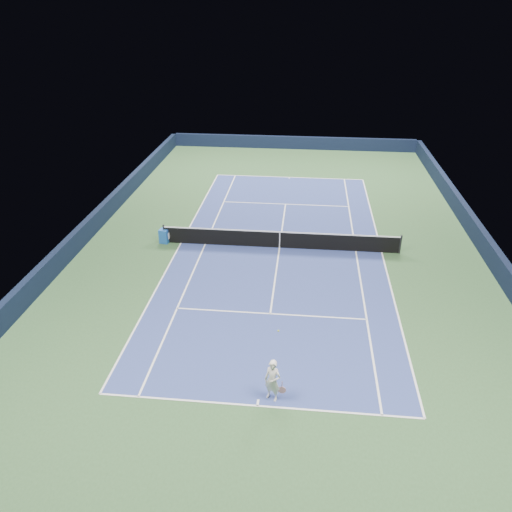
# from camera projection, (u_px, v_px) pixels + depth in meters

# --- Properties ---
(ground) EXTENTS (40.00, 40.00, 0.00)m
(ground) POSITION_uv_depth(u_px,v_px,m) (279.00, 248.00, 27.19)
(ground) COLOR #2D4E2B
(ground) RESTS_ON ground
(wall_far) EXTENTS (22.00, 0.35, 1.10)m
(wall_far) POSITION_uv_depth(u_px,v_px,m) (293.00, 143.00, 44.39)
(wall_far) COLOR black
(wall_far) RESTS_ON ground
(wall_right) EXTENTS (0.35, 40.00, 1.10)m
(wall_right) POSITION_uv_depth(u_px,v_px,m) (487.00, 248.00, 25.94)
(wall_right) COLOR black
(wall_right) RESTS_ON ground
(wall_left) EXTENTS (0.35, 40.00, 1.10)m
(wall_left) POSITION_uv_depth(u_px,v_px,m) (87.00, 230.00, 27.93)
(wall_left) COLOR black
(wall_left) RESTS_ON ground
(court_surface) EXTENTS (10.97, 23.77, 0.01)m
(court_surface) POSITION_uv_depth(u_px,v_px,m) (279.00, 248.00, 27.19)
(court_surface) COLOR navy
(court_surface) RESTS_ON ground
(baseline_far) EXTENTS (10.97, 0.08, 0.00)m
(baseline_far) POSITION_uv_depth(u_px,v_px,m) (289.00, 177.00, 37.65)
(baseline_far) COLOR white
(baseline_far) RESTS_ON ground
(baseline_near) EXTENTS (10.97, 0.08, 0.00)m
(baseline_near) POSITION_uv_depth(u_px,v_px,m) (257.00, 406.00, 16.72)
(baseline_near) COLOR white
(baseline_near) RESTS_ON ground
(sideline_doubles_right) EXTENTS (0.08, 23.77, 0.00)m
(sideline_doubles_right) POSITION_uv_depth(u_px,v_px,m) (382.00, 252.00, 26.68)
(sideline_doubles_right) COLOR white
(sideline_doubles_right) RESTS_ON ground
(sideline_doubles_left) EXTENTS (0.08, 23.77, 0.00)m
(sideline_doubles_left) POSITION_uv_depth(u_px,v_px,m) (181.00, 243.00, 27.69)
(sideline_doubles_left) COLOR white
(sideline_doubles_left) RESTS_ON ground
(sideline_singles_right) EXTENTS (0.08, 23.77, 0.00)m
(sideline_singles_right) POSITION_uv_depth(u_px,v_px,m) (356.00, 251.00, 26.81)
(sideline_singles_right) COLOR white
(sideline_singles_right) RESTS_ON ground
(sideline_singles_left) EXTENTS (0.08, 23.77, 0.00)m
(sideline_singles_left) POSITION_uv_depth(u_px,v_px,m) (205.00, 244.00, 27.57)
(sideline_singles_left) COLOR white
(sideline_singles_left) RESTS_ON ground
(service_line_far) EXTENTS (8.23, 0.08, 0.00)m
(service_line_far) POSITION_uv_depth(u_px,v_px,m) (286.00, 204.00, 32.82)
(service_line_far) COLOR white
(service_line_far) RESTS_ON ground
(service_line_near) EXTENTS (8.23, 0.08, 0.00)m
(service_line_near) POSITION_uv_depth(u_px,v_px,m) (270.00, 314.00, 21.55)
(service_line_near) COLOR white
(service_line_near) RESTS_ON ground
(center_service_line) EXTENTS (0.08, 12.80, 0.00)m
(center_service_line) POSITION_uv_depth(u_px,v_px,m) (279.00, 248.00, 27.19)
(center_service_line) COLOR white
(center_service_line) RESTS_ON ground
(center_mark_far) EXTENTS (0.08, 0.30, 0.00)m
(center_mark_far) POSITION_uv_depth(u_px,v_px,m) (289.00, 178.00, 37.52)
(center_mark_far) COLOR white
(center_mark_far) RESTS_ON ground
(center_mark_near) EXTENTS (0.08, 0.30, 0.00)m
(center_mark_near) POSITION_uv_depth(u_px,v_px,m) (258.00, 403.00, 16.86)
(center_mark_near) COLOR white
(center_mark_near) RESTS_ON ground
(tennis_net) EXTENTS (12.90, 0.10, 1.07)m
(tennis_net) POSITION_uv_depth(u_px,v_px,m) (280.00, 239.00, 26.96)
(tennis_net) COLOR black
(tennis_net) RESTS_ON ground
(sponsor_cube) EXTENTS (0.59, 0.52, 0.79)m
(sponsor_cube) POSITION_uv_depth(u_px,v_px,m) (164.00, 236.00, 27.59)
(sponsor_cube) COLOR #1D56B1
(sponsor_cube) RESTS_ON ground
(tennis_player) EXTENTS (0.80, 1.32, 2.14)m
(tennis_player) POSITION_uv_depth(u_px,v_px,m) (273.00, 381.00, 16.67)
(tennis_player) COLOR white
(tennis_player) RESTS_ON ground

